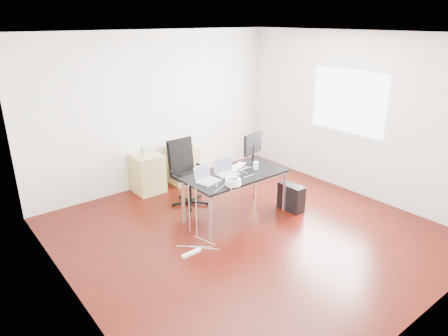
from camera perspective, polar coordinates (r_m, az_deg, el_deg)
room_shell at (r=5.50m, az=3.86°, el=3.90°), size 5.00×5.00×5.00m
desk at (r=6.17m, az=1.67°, el=-1.29°), size 1.60×0.80×0.73m
office_chair at (r=6.72m, az=-5.43°, el=-0.16°), size 0.50×0.51×1.08m
filing_cabinet_left at (r=7.33m, az=-10.85°, el=-0.76°), size 0.50×0.50×0.70m
filing_cabinet_right at (r=7.68m, az=-5.99°, el=0.50°), size 0.50×0.50×0.70m
pc_tower at (r=6.67m, az=9.56°, el=-4.13°), size 0.20×0.45×0.44m
wastebasket at (r=7.49m, az=-9.87°, el=-1.96°), size 0.29×0.29×0.28m
power_strip at (r=5.51m, az=-4.67°, el=-12.02°), size 0.30×0.07×0.04m
laptop_left at (r=5.86m, az=-2.55°, el=-1.39°), size 0.38×0.33×0.23m
laptop_right at (r=6.12m, az=0.34°, el=-0.37°), size 0.36×0.29×0.23m
monitor at (r=6.51m, az=4.13°, el=2.99°), size 0.45×0.26×0.51m
keyboard at (r=6.41m, az=1.80°, el=0.18°), size 0.46×0.28×0.02m
cup_white at (r=6.34m, az=4.54°, el=0.37°), size 0.09×0.09×0.12m
cup_brown at (r=6.37m, az=4.56°, el=0.35°), size 0.08×0.08×0.10m
cable_coil at (r=5.71m, az=1.30°, el=-1.99°), size 0.24×0.24×0.11m
power_adapter at (r=5.84m, az=1.67°, el=-1.91°), size 0.09×0.09×0.03m
speaker at (r=7.15m, az=-11.32°, el=2.40°), size 0.10×0.09×0.18m
navy_garment at (r=7.53m, az=-6.09°, el=3.27°), size 0.30×0.24×0.09m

